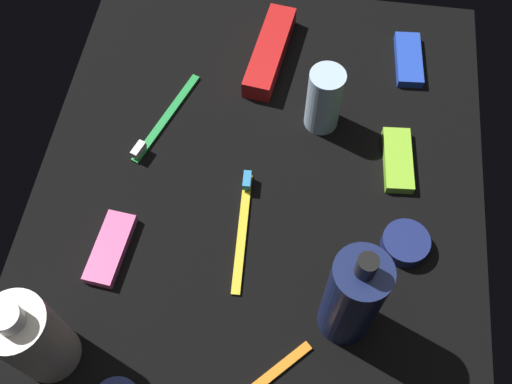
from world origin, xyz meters
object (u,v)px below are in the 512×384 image
snack_bar_lime (398,160)px  snack_bar_pink (110,248)px  bodywash_bottle (33,338)px  cream_tin_right (405,243)px  toothpaste_box_red (270,52)px  snack_bar_blue (409,60)px  toothbrush_green (162,121)px  lotion_bottle (353,298)px  toothbrush_yellow (243,224)px  deodorant_stick (324,100)px

snack_bar_lime → snack_bar_pink: same height
bodywash_bottle → cream_tin_right: (20.51, -42.91, -6.22)cm
snack_bar_pink → toothpaste_box_red: bearing=-19.3°
cream_tin_right → toothpaste_box_red: bearing=36.1°
bodywash_bottle → snack_bar_blue: (53.16, -42.96, -6.57)cm
bodywash_bottle → snack_bar_pink: bearing=-14.6°
toothbrush_green → snack_bar_pink: 21.61cm
toothbrush_green → snack_bar_blue: bearing=-64.9°
toothbrush_green → snack_bar_blue: (17.20, -36.72, 0.14)cm
lotion_bottle → toothbrush_yellow: (11.42, 14.60, -8.16)cm
toothbrush_yellow → snack_bar_lime: (13.17, -20.86, 0.14)cm
toothbrush_yellow → toothpaste_box_red: toothpaste_box_red is taller
bodywash_bottle → cream_tin_right: size_ratio=2.56×
bodywash_bottle → cream_tin_right: bodywash_bottle is taller
snack_bar_lime → snack_bar_blue: (19.34, -1.28, 0.00)cm
lotion_bottle → bodywash_bottle: size_ratio=1.22×
bodywash_bottle → toothpaste_box_red: size_ratio=0.93×
deodorant_stick → toothpaste_box_red: (11.35, 9.27, -3.83)cm
lotion_bottle → toothpaste_box_red: size_ratio=1.14×
lotion_bottle → snack_bar_pink: lotion_bottle is taller
deodorant_stick → toothbrush_yellow: bearing=154.2°
bodywash_bottle → toothbrush_yellow: (20.65, -20.83, -6.71)cm
toothpaste_box_red → lotion_bottle: bearing=-153.0°
lotion_bottle → snack_bar_lime: bearing=-14.3°
bodywash_bottle → snack_bar_lime: 54.08cm
toothbrush_green → snack_bar_blue: 40.55cm
snack_bar_blue → toothbrush_yellow: bearing=141.4°
toothbrush_green → snack_bar_lime: bearing=-93.5°
lotion_bottle → snack_bar_lime: (24.59, -6.26, -8.02)cm
lotion_bottle → toothpaste_box_red: 44.84cm
snack_bar_lime → snack_bar_pink: size_ratio=1.00×
lotion_bottle → bodywash_bottle: bearing=104.6°
snack_bar_blue → snack_bar_pink: size_ratio=1.00×
toothbrush_green → toothbrush_yellow: (-15.31, -14.59, 0.00)cm
bodywash_bottle → snack_bar_lime: bearing=-50.9°
snack_bar_lime → cream_tin_right: (-13.31, -1.22, 0.35)cm
toothbrush_green → cream_tin_right: (-15.45, -36.67, 0.49)cm
toothbrush_yellow → snack_bar_blue: 39.32cm
deodorant_stick → snack_bar_lime: bearing=-116.4°
lotion_bottle → toothpaste_box_red: bearing=19.4°
toothbrush_green → snack_bar_lime: 35.51cm
bodywash_bottle → toothbrush_green: bodywash_bottle is taller
toothpaste_box_red → toothbrush_green: bearing=143.6°
toothpaste_box_red → toothbrush_yellow: bearing=-172.2°
toothbrush_green → toothbrush_yellow: same height
toothpaste_box_red → snack_bar_pink: (-36.49, 16.95, -0.85)cm
lotion_bottle → toothbrush_green: size_ratio=1.15×
lotion_bottle → bodywash_bottle: (-9.23, 35.43, -1.45)cm
deodorant_stick → snack_bar_blue: (13.53, -12.97, -4.68)cm
bodywash_bottle → snack_bar_blue: 68.66cm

